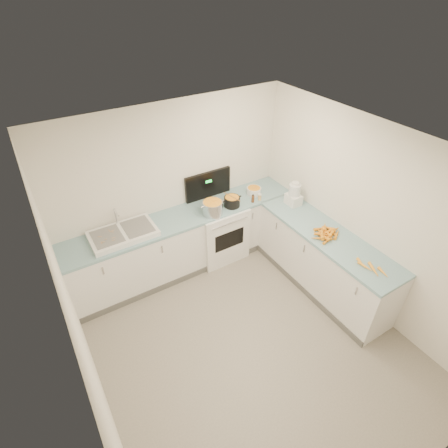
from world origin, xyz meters
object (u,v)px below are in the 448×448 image
black_pot (232,202)px  mixing_bowl (254,191)px  sink (123,234)px  steel_pot (213,208)px  spice_jar (260,197)px  food_processor (294,195)px  extract_bottle (253,199)px  stove (218,230)px

black_pot → mixing_bowl: 0.49m
black_pot → sink: bearing=175.0°
steel_pot → spice_jar: bearing=-4.1°
sink → steel_pot: 1.29m
mixing_bowl → spice_jar: (-0.03, -0.20, -0.01)m
steel_pot → spice_jar: steel_pot is taller
mixing_bowl → spice_jar: size_ratio=2.53×
mixing_bowl → food_processor: 0.65m
sink → food_processor: (2.43, -0.58, 0.12)m
extract_bottle → mixing_bowl: bearing=51.2°
steel_pot → mixing_bowl: 0.84m
mixing_bowl → extract_bottle: size_ratio=2.04×
mixing_bowl → steel_pot: bearing=-170.4°
steel_pot → food_processor: 1.23m
stove → steel_pot: bearing=-139.2°
steel_pot → extract_bottle: steel_pot is taller
sink → mixing_bowl: 2.10m
spice_jar → food_processor: bearing=-44.7°
spice_jar → food_processor: size_ratio=0.24×
mixing_bowl → spice_jar: 0.20m
stove → food_processor: (0.98, -0.56, 0.63)m
stove → extract_bottle: bearing=-22.5°
steel_pot → black_pot: bearing=4.2°
stove → mixing_bowl: (0.65, -0.01, 0.52)m
sink → steel_pot: sink is taller
stove → steel_pot: (-0.18, -0.15, 0.55)m
black_pot → spice_jar: 0.46m
sink → mixing_bowl: size_ratio=3.76×
sink → spice_jar: sink is taller
steel_pot → spice_jar: size_ratio=3.28×
stove → spice_jar: stove is taller
extract_bottle → food_processor: size_ratio=0.30×
stove → black_pot: size_ratio=5.71×
steel_pot → food_processor: bearing=-19.7°
black_pot → spice_jar: size_ratio=2.63×
stove → food_processor: bearing=-30.0°
extract_bottle → steel_pot: bearing=175.5°
stove → spice_jar: 0.83m
steel_pot → food_processor: size_ratio=0.80×
stove → black_pot: stove is taller
spice_jar → food_processor: food_processor is taller
black_pot → spice_jar: (0.45, -0.08, -0.02)m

